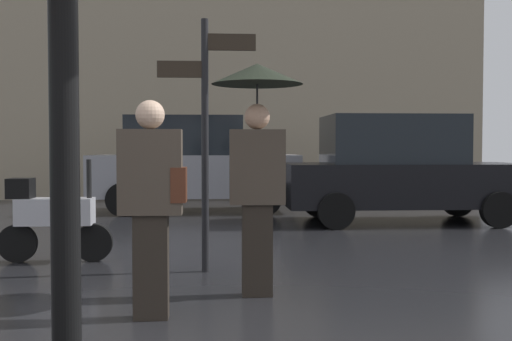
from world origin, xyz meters
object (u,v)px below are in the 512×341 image
Objects in this scene: pedestrian_with_umbrella at (257,131)px; pedestrian_with_bag at (152,195)px; parked_car_right at (398,169)px; street_signpost at (206,119)px; parked_car_left at (192,164)px; parked_scooter at (51,216)px.

pedestrian_with_bag is (-0.89, -0.71, -0.53)m from pedestrian_with_umbrella.
pedestrian_with_bag is 7.20m from parked_car_right.
parked_car_right is 1.55× the size of street_signpost.
parked_car_left is 1.57× the size of street_signpost.
parked_scooter is 0.31× the size of parked_car_right.
pedestrian_with_umbrella is 0.49× the size of parked_car_left.
pedestrian_with_umbrella is at bearing -24.06° from parked_scooter.
parked_car_left is (-0.01, 8.22, 0.03)m from pedestrian_with_bag.
parked_scooter is (-1.47, 2.53, -0.44)m from pedestrian_with_bag.
parked_car_right reaches higher than pedestrian_with_bag.
pedestrian_with_umbrella reaches higher than parked_scooter.
street_signpost is (-0.50, 1.13, 0.17)m from pedestrian_with_umbrella.
street_signpost is at bearing -120.34° from pedestrian_with_bag.
street_signpost reaches higher than parked_scooter.
parked_car_left is at bearing -108.21° from pedestrian_with_bag.
pedestrian_with_umbrella is 1.59× the size of parked_scooter.
pedestrian_with_bag is at bearing -46.30° from parked_scooter.
parked_car_left is 4.39m from parked_car_right.
parked_car_left is at bearing 167.23° from parked_car_right.
pedestrian_with_umbrella is 1.22× the size of pedestrian_with_bag.
parked_scooter is 2.29m from street_signpost.
parked_car_right is (2.95, 5.38, -0.55)m from pedestrian_with_umbrella.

